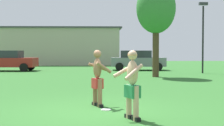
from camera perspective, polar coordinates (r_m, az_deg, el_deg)
The scene contains 9 objects.
ground_plane at distance 8.94m, azimuth -2.84°, elevation -8.15°, with size 80.00×80.00×0.00m, color #2D6628.
player_near at distance 9.47m, azimuth -2.48°, elevation -2.44°, with size 0.69×0.67×1.61m.
player_in_green at distance 7.66m, azimuth 3.49°, elevation -3.25°, with size 0.70×0.75×1.62m.
frisbee at distance 8.96m, azimuth -1.03°, elevation -8.04°, with size 0.27×0.27×0.03m, color white.
car_gray_near_post at distance 26.64m, azimuth 4.41°, elevation 0.53°, with size 4.39×2.22×1.58m.
car_red_mid_lot at distance 26.84m, azimuth -17.56°, elevation 0.45°, with size 4.42×2.29×1.58m.
lamp_post at distance 24.03m, azimuth 15.40°, elevation 5.68°, with size 0.60×0.24×4.93m.
outbuilding_behind_lot at distance 38.07m, azimuth -9.48°, elevation 2.85°, with size 14.37×7.25×4.06m.
tree_right_field at distance 20.20m, azimuth 7.57°, elevation 9.14°, with size 2.35×2.35×5.62m.
Camera 1 is at (0.11, -8.79, 1.61)m, focal length 53.10 mm.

